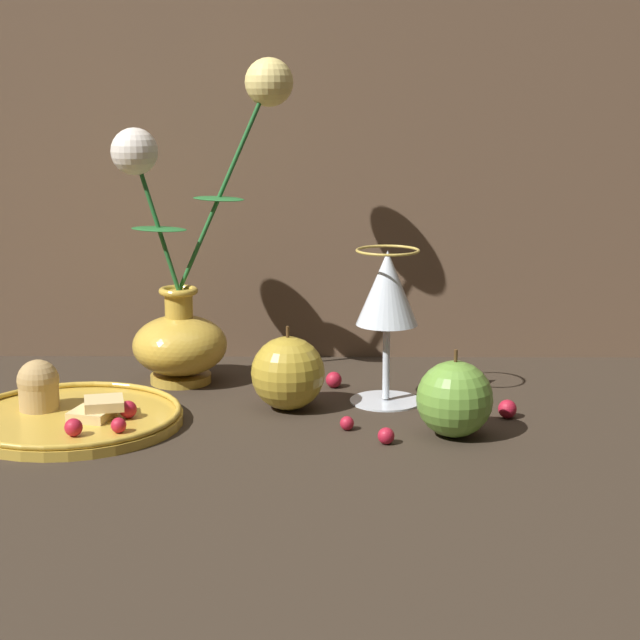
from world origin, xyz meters
TOP-DOWN VIEW (x-y plane):
  - ground_plane at (0.00, 0.00)m, footprint 2.40×2.40m
  - vase at (-0.11, 0.10)m, footprint 0.21×0.11m
  - plate_with_pastries at (-0.21, -0.06)m, footprint 0.23×0.23m
  - wine_glass at (0.12, 0.02)m, footprint 0.08×0.08m
  - apple_beside_vase at (0.02, -0.01)m, footprint 0.08×0.08m
  - apple_near_glass at (0.19, -0.10)m, footprint 0.08×0.08m
  - berry_near_plate at (-0.01, 0.08)m, footprint 0.02×0.02m
  - berry_front_center at (0.25, -0.04)m, footprint 0.02×0.02m
  - berry_by_glass_stem at (0.08, -0.08)m, footprint 0.01×0.01m
  - berry_under_candlestick at (0.12, -0.12)m, footprint 0.02×0.02m
  - berry_far_right at (0.07, 0.08)m, footprint 0.02×0.02m

SIDE VIEW (x-z plane):
  - ground_plane at x=0.00m, z-range 0.00..0.00m
  - berry_by_glass_stem at x=0.08m, z-range 0.00..0.01m
  - berry_under_candlestick at x=0.12m, z-range 0.00..0.02m
  - berry_near_plate at x=-0.01m, z-range 0.00..0.02m
  - berry_far_right at x=0.07m, z-range 0.00..0.02m
  - berry_front_center at x=0.25m, z-range 0.00..0.02m
  - plate_with_pastries at x=-0.21m, z-range -0.02..0.04m
  - apple_near_glass at x=0.19m, z-range -0.01..0.08m
  - apple_beside_vase at x=0.02m, z-range -0.01..0.09m
  - vase at x=-0.11m, z-range -0.07..0.30m
  - wine_glass at x=0.12m, z-range 0.03..0.20m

